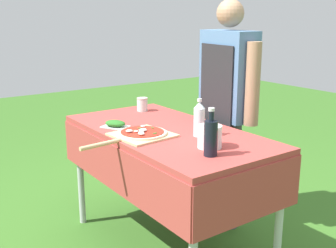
{
  "coord_description": "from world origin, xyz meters",
  "views": [
    {
      "loc": [
        2.05,
        -1.44,
        1.51
      ],
      "look_at": [
        0.01,
        0.0,
        0.85
      ],
      "focal_mm": 45.0,
      "sensor_mm": 36.0,
      "label": 1
    }
  ],
  "objects_px": {
    "mixing_tub": "(210,137)",
    "sauce_jar": "(142,105)",
    "prep_table": "(167,145)",
    "pizza_on_peel": "(140,134)",
    "oil_bottle": "(211,137)",
    "herb_container": "(115,124)",
    "person_cook": "(227,97)",
    "water_bottle": "(199,119)"
  },
  "relations": [
    {
      "from": "water_bottle",
      "to": "herb_container",
      "type": "xyz_separation_m",
      "value": [
        -0.46,
        -0.31,
        -0.08
      ]
    },
    {
      "from": "person_cook",
      "to": "pizza_on_peel",
      "type": "height_order",
      "value": "person_cook"
    },
    {
      "from": "prep_table",
      "to": "water_bottle",
      "type": "distance_m",
      "value": 0.3
    },
    {
      "from": "pizza_on_peel",
      "to": "sauce_jar",
      "type": "height_order",
      "value": "sauce_jar"
    },
    {
      "from": "pizza_on_peel",
      "to": "prep_table",
      "type": "bearing_deg",
      "value": 91.44
    },
    {
      "from": "pizza_on_peel",
      "to": "mixing_tub",
      "type": "xyz_separation_m",
      "value": [
        0.4,
        0.19,
        0.05
      ]
    },
    {
      "from": "pizza_on_peel",
      "to": "sauce_jar",
      "type": "xyz_separation_m",
      "value": [
        -0.56,
        0.37,
        0.03
      ]
    },
    {
      "from": "mixing_tub",
      "to": "sauce_jar",
      "type": "distance_m",
      "value": 0.97
    },
    {
      "from": "water_bottle",
      "to": "sauce_jar",
      "type": "height_order",
      "value": "water_bottle"
    },
    {
      "from": "oil_bottle",
      "to": "sauce_jar",
      "type": "height_order",
      "value": "oil_bottle"
    },
    {
      "from": "person_cook",
      "to": "water_bottle",
      "type": "xyz_separation_m",
      "value": [
        0.27,
        -0.47,
        -0.03
      ]
    },
    {
      "from": "herb_container",
      "to": "mixing_tub",
      "type": "relative_size",
      "value": 1.5
    },
    {
      "from": "prep_table",
      "to": "sauce_jar",
      "type": "height_order",
      "value": "sauce_jar"
    },
    {
      "from": "person_cook",
      "to": "mixing_tub",
      "type": "distance_m",
      "value": 0.75
    },
    {
      "from": "oil_bottle",
      "to": "herb_container",
      "type": "height_order",
      "value": "oil_bottle"
    },
    {
      "from": "pizza_on_peel",
      "to": "herb_container",
      "type": "relative_size",
      "value": 2.97
    },
    {
      "from": "prep_table",
      "to": "mixing_tub",
      "type": "relative_size",
      "value": 11.06
    },
    {
      "from": "water_bottle",
      "to": "mixing_tub",
      "type": "height_order",
      "value": "water_bottle"
    },
    {
      "from": "herb_container",
      "to": "sauce_jar",
      "type": "relative_size",
      "value": 1.98
    },
    {
      "from": "mixing_tub",
      "to": "sauce_jar",
      "type": "height_order",
      "value": "mixing_tub"
    },
    {
      "from": "herb_container",
      "to": "sauce_jar",
      "type": "height_order",
      "value": "sauce_jar"
    },
    {
      "from": "person_cook",
      "to": "water_bottle",
      "type": "distance_m",
      "value": 0.55
    },
    {
      "from": "person_cook",
      "to": "prep_table",
      "type": "bearing_deg",
      "value": 101.28
    },
    {
      "from": "oil_bottle",
      "to": "sauce_jar",
      "type": "xyz_separation_m",
      "value": [
        -1.06,
        0.26,
        -0.05
      ]
    },
    {
      "from": "prep_table",
      "to": "pizza_on_peel",
      "type": "height_order",
      "value": "pizza_on_peel"
    },
    {
      "from": "pizza_on_peel",
      "to": "person_cook",
      "type": "bearing_deg",
      "value": 90.78
    },
    {
      "from": "pizza_on_peel",
      "to": "oil_bottle",
      "type": "height_order",
      "value": "oil_bottle"
    },
    {
      "from": "pizza_on_peel",
      "to": "water_bottle",
      "type": "relative_size",
      "value": 2.6
    },
    {
      "from": "oil_bottle",
      "to": "herb_container",
      "type": "bearing_deg",
      "value": -170.64
    },
    {
      "from": "prep_table",
      "to": "sauce_jar",
      "type": "relative_size",
      "value": 14.6
    },
    {
      "from": "mixing_tub",
      "to": "water_bottle",
      "type": "bearing_deg",
      "value": 155.25
    },
    {
      "from": "person_cook",
      "to": "oil_bottle",
      "type": "relative_size",
      "value": 6.48
    },
    {
      "from": "prep_table",
      "to": "herb_container",
      "type": "bearing_deg",
      "value": -136.79
    },
    {
      "from": "person_cook",
      "to": "mixing_tub",
      "type": "xyz_separation_m",
      "value": [
        0.48,
        -0.57,
        -0.07
      ]
    },
    {
      "from": "oil_bottle",
      "to": "water_bottle",
      "type": "bearing_deg",
      "value": 149.93
    },
    {
      "from": "water_bottle",
      "to": "prep_table",
      "type": "bearing_deg",
      "value": -160.85
    },
    {
      "from": "person_cook",
      "to": "pizza_on_peel",
      "type": "xyz_separation_m",
      "value": [
        0.08,
        -0.76,
        -0.12
      ]
    },
    {
      "from": "herb_container",
      "to": "sauce_jar",
      "type": "xyz_separation_m",
      "value": [
        -0.29,
        0.38,
        0.02
      ]
    },
    {
      "from": "water_bottle",
      "to": "herb_container",
      "type": "relative_size",
      "value": 1.14
    },
    {
      "from": "herb_container",
      "to": "person_cook",
      "type": "bearing_deg",
      "value": 76.47
    },
    {
      "from": "prep_table",
      "to": "sauce_jar",
      "type": "xyz_separation_m",
      "value": [
        -0.54,
        0.15,
        0.14
      ]
    },
    {
      "from": "oil_bottle",
      "to": "herb_container",
      "type": "distance_m",
      "value": 0.78
    }
  ]
}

